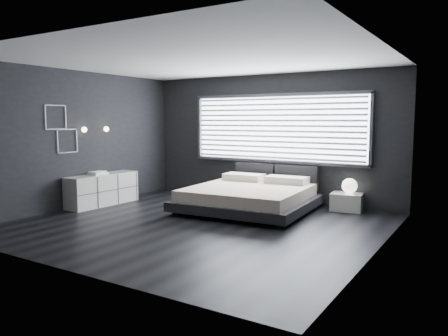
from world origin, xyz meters
The scene contains 12 objects.
room centered at (0.00, 0.00, 1.40)m, with size 6.04×6.00×2.80m.
window centered at (0.20, 2.70, 1.61)m, with size 4.14×0.09×1.52m.
headboard centered at (0.22, 2.64, 0.57)m, with size 1.96×0.16×0.52m.
sconce_near centered at (-2.88, 0.05, 1.60)m, with size 0.18×0.11×0.11m.
sconce_far centered at (-2.88, 0.65, 1.60)m, with size 0.18×0.11×0.11m.
wall_art_upper centered at (-2.98, -0.55, 1.85)m, with size 0.01×0.48×0.48m.
wall_art_lower centered at (-2.98, -0.30, 1.38)m, with size 0.01×0.48×0.48m.
bed centered at (0.22, 1.44, 0.29)m, with size 2.56×2.46×0.63m.
nightstand centered at (1.86, 2.50, 0.17)m, with size 0.60×0.50×0.35m, color silver.
orb_lamp centered at (1.90, 2.52, 0.50)m, with size 0.30×0.30×0.30m, color white.
dresser centered at (-2.72, 0.35, 0.33)m, with size 0.51×1.66×0.66m.
book_stack centered at (-2.73, 0.24, 0.69)m, with size 0.28×0.36×0.07m.
Camera 1 is at (4.29, -6.07, 1.81)m, focal length 35.00 mm.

